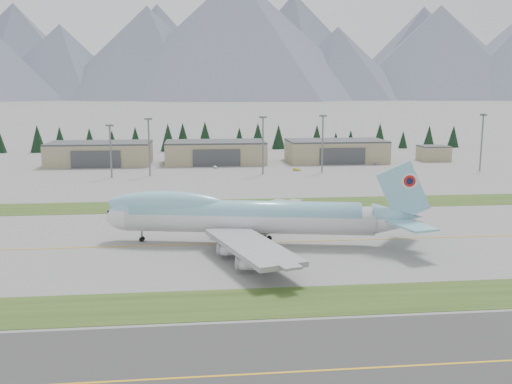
{
  "coord_description": "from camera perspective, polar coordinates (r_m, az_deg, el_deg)",
  "views": [
    {
      "loc": [
        -25.06,
        -127.45,
        34.76
      ],
      "look_at": [
        -8.89,
        22.32,
        8.0
      ],
      "focal_mm": 40.0,
      "sensor_mm": 36.0,
      "label": 1
    }
  ],
  "objects": [
    {
      "name": "grass_strip_near",
      "position": [
        99.19,
        9.04,
        -10.57
      ],
      "size": [
        400.0,
        14.0,
        0.08
      ],
      "primitive_type": "cube",
      "color": "#334619",
      "rests_on": "ground"
    },
    {
      "name": "service_vehicle_c",
      "position": [
        277.79,
        11.87,
        2.67
      ],
      "size": [
        2.38,
        3.83,
        1.03
      ],
      "primitive_type": "imported",
      "rotation": [
        0.0,
        0.0,
        -0.28
      ],
      "color": "#AFAFB4",
      "rests_on": "ground"
    },
    {
      "name": "mountain_ridge_front",
      "position": [
        2308.86,
        -2.85,
        14.8
      ],
      "size": [
        4379.03,
        1221.47,
        524.33
      ],
      "color": "#52596D",
      "rests_on": "ground"
    },
    {
      "name": "service_vehicle_a",
      "position": [
        261.2,
        -4.08,
        2.4
      ],
      "size": [
        2.4,
        3.65,
        1.16
      ],
      "primitive_type": "imported",
      "rotation": [
        0.0,
        0.0,
        0.33
      ],
      "color": "white",
      "rests_on": "ground"
    },
    {
      "name": "conifer_belt",
      "position": [
        341.05,
        -2.94,
        5.46
      ],
      "size": [
        278.33,
        16.37,
        16.95
      ],
      "color": "black",
      "rests_on": "ground"
    },
    {
      "name": "grass_strip_far",
      "position": [
        177.7,
        2.06,
        -1.21
      ],
      "size": [
        400.0,
        18.0,
        0.08
      ],
      "primitive_type": "cube",
      "color": "#334619",
      "rests_on": "ground"
    },
    {
      "name": "hangar_right",
      "position": [
        287.56,
        7.99,
        4.11
      ],
      "size": [
        48.0,
        26.6,
        10.8
      ],
      "color": "gray",
      "rests_on": "ground"
    },
    {
      "name": "service_vehicle_b",
      "position": [
        252.64,
        4.07,
        2.14
      ],
      "size": [
        3.83,
        2.79,
        1.2
      ],
      "primitive_type": "imported",
      "rotation": [
        0.0,
        0.0,
        1.1
      ],
      "color": "gold",
      "rests_on": "ground"
    },
    {
      "name": "hangar_left",
      "position": [
        282.49,
        -15.32,
        3.75
      ],
      "size": [
        48.0,
        26.6,
        10.8
      ],
      "color": "gray",
      "rests_on": "ground"
    },
    {
      "name": "floodlight_masts",
      "position": [
        240.06,
        1.66,
        5.73
      ],
      "size": [
        162.31,
        9.22,
        24.94
      ],
      "color": "slate",
      "rests_on": "ground"
    },
    {
      "name": "asphalt_taxiway",
      "position": [
        78.23,
        13.81,
        -16.62
      ],
      "size": [
        400.0,
        32.0,
        0.04
      ],
      "primitive_type": "cube",
      "color": "#373737",
      "rests_on": "ground"
    },
    {
      "name": "taxiway_line_near",
      "position": [
        78.23,
        13.81,
        -16.62
      ],
      "size": [
        400.0,
        0.4,
        0.02
      ],
      "primitive_type": "cube",
      "color": "gold",
      "rests_on": "ground"
    },
    {
      "name": "ground",
      "position": [
        134.46,
        4.81,
        -4.95
      ],
      "size": [
        7000.0,
        7000.0,
        0.0
      ],
      "primitive_type": "plane",
      "color": "slate",
      "rests_on": "ground"
    },
    {
      "name": "taxiway_line_main",
      "position": [
        134.46,
        4.81,
        -4.95
      ],
      "size": [
        400.0,
        0.4,
        0.02
      ],
      "primitive_type": "cube",
      "color": "gold",
      "rests_on": "ground"
    },
    {
      "name": "control_shed",
      "position": [
        302.07,
        17.33,
        3.73
      ],
      "size": [
        14.0,
        12.0,
        7.6
      ],
      "color": "gray",
      "rests_on": "ground"
    },
    {
      "name": "boeing_747_freighter",
      "position": [
        130.59,
        -1.01,
        -2.42
      ],
      "size": [
        75.24,
        63.52,
        19.73
      ],
      "rotation": [
        0.0,
        0.0,
        -0.19
      ],
      "color": "silver",
      "rests_on": "ground"
    },
    {
      "name": "hangar_center",
      "position": [
        279.08,
        -4.07,
        4.01
      ],
      "size": [
        48.0,
        26.6,
        10.8
      ],
      "color": "gray",
      "rests_on": "ground"
    },
    {
      "name": "mountain_ridge_rear",
      "position": [
        3041.97,
        -2.42,
        14.17
      ],
      "size": [
        4466.17,
        1063.03,
        531.52
      ],
      "color": "#52596D",
      "rests_on": "ground"
    }
  ]
}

